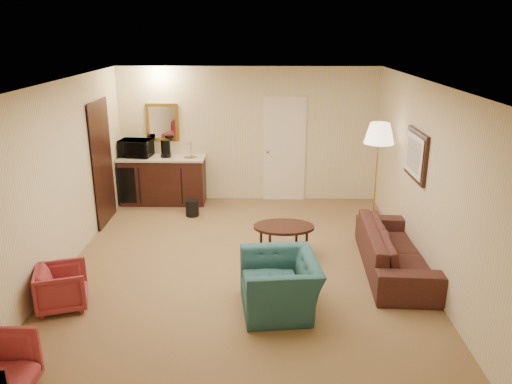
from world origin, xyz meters
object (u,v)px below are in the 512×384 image
teal_armchair (280,276)px  coffee_maker (166,149)px  wetbar_cabinet (163,180)px  microwave (136,146)px  rose_chair_near (62,285)px  sofa (396,243)px  floor_lamp (376,177)px  coffee_table (284,242)px  waste_bin (192,208)px

teal_armchair → coffee_maker: bearing=-159.0°
wetbar_cabinet → microwave: 0.83m
rose_chair_near → microwave: microwave is taller
coffee_maker → wetbar_cabinet: bearing=-173.0°
sofa → microwave: (-4.30, 2.89, 0.70)m
floor_lamp → coffee_maker: (-3.73, 1.33, 0.17)m
floor_lamp → microwave: (-4.31, 1.37, 0.20)m
floor_lamp → microwave: floor_lamp is taller
sofa → teal_armchair: (-1.65, -1.05, 0.03)m
sofa → coffee_maker: bearing=55.5°
teal_armchair → microwave: microwave is taller
rose_chair_near → floor_lamp: size_ratio=0.32×
coffee_table → coffee_maker: (-2.17, 2.46, 0.83)m
sofa → wetbar_cabinet: bearing=56.2°
teal_armchair → coffee_table: teal_armchair is taller
rose_chair_near → coffee_maker: coffee_maker is taller
teal_armchair → rose_chair_near: bearing=-96.9°
teal_armchair → waste_bin: bearing=-161.6°
wetbar_cabinet → microwave: microwave is taller
microwave → waste_bin: bearing=-25.5°
wetbar_cabinet → floor_lamp: floor_lamp is taller
wetbar_cabinet → rose_chair_near: size_ratio=2.79×
sofa → microwave: size_ratio=3.61×
rose_chair_near → coffee_table: bearing=-80.2°
wetbar_cabinet → microwave: size_ratio=2.77×
rose_chair_near → microwave: size_ratio=0.99×
wetbar_cabinet → coffee_table: 3.33m
teal_armchair → waste_bin: size_ratio=3.38×
wetbar_cabinet → teal_armchair: (2.15, -3.89, -0.01)m
rose_chair_near → coffee_table: size_ratio=0.66×
wetbar_cabinet → waste_bin: 1.02m
floor_lamp → coffee_maker: 3.96m
sofa → floor_lamp: floor_lamp is taller
coffee_table → floor_lamp: (1.56, 1.13, 0.66)m
rose_chair_near → sofa: bearing=-94.1°
wetbar_cabinet → floor_lamp: bearing=-19.1°
wetbar_cabinet → rose_chair_near: wetbar_cabinet is taller
floor_lamp → waste_bin: bearing=169.2°
wetbar_cabinet → coffee_maker: coffee_maker is taller
sofa → rose_chair_near: size_ratio=3.64×
wetbar_cabinet → floor_lamp: 4.06m
waste_bin → coffee_maker: size_ratio=0.90×
rose_chair_near → coffee_maker: 4.02m
floor_lamp → coffee_maker: floor_lamp is taller
floor_lamp → teal_armchair: bearing=-122.9°
rose_chair_near → microwave: (0.00, 3.94, 0.83)m
waste_bin → coffee_maker: (-0.57, 0.73, 0.94)m
sofa → coffee_table: (-1.55, 0.39, -0.16)m
waste_bin → rose_chair_near: bearing=-110.0°
waste_bin → microwave: size_ratio=0.51×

